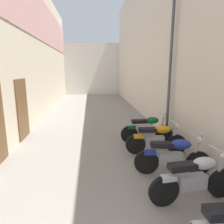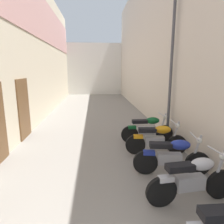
{
  "view_description": "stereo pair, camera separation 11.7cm",
  "coord_description": "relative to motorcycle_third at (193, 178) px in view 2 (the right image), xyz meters",
  "views": [
    {
      "loc": [
        -0.19,
        0.23,
        2.53
      ],
      "look_at": [
        0.46,
        6.22,
        1.25
      ],
      "focal_mm": 32.26,
      "sensor_mm": 36.0,
      "label": 1
    },
    {
      "loc": [
        -0.07,
        0.22,
        2.53
      ],
      "look_at": [
        0.46,
        6.22,
        1.25
      ],
      "focal_mm": 32.26,
      "sensor_mm": 36.0,
      "label": 2
    }
  ],
  "objects": [
    {
      "name": "ground_plane",
      "position": [
        -1.77,
        4.96,
        -0.5
      ],
      "size": [
        37.01,
        37.01,
        0.0
      ],
      "primitive_type": "plane",
      "color": "gray"
    },
    {
      "name": "building_left",
      "position": [
        -4.68,
        6.9,
        3.11
      ],
      "size": [
        0.45,
        21.01,
        7.17
      ],
      "color": "beige",
      "rests_on": "ground"
    },
    {
      "name": "building_right",
      "position": [
        1.14,
        6.95,
        3.43
      ],
      "size": [
        0.45,
        21.01,
        7.87
      ],
      "color": "beige",
      "rests_on": "ground"
    },
    {
      "name": "building_far_end",
      "position": [
        -1.77,
        18.46,
        2.05
      ],
      "size": [
        8.43,
        2.0,
        5.1
      ],
      "primitive_type": "cube",
      "color": "silver",
      "rests_on": "ground"
    },
    {
      "name": "motorcycle_third",
      "position": [
        0.0,
        0.0,
        0.0
      ],
      "size": [
        1.85,
        0.58,
        1.04
      ],
      "color": "black",
      "rests_on": "ground"
    },
    {
      "name": "motorcycle_fourth",
      "position": [
        -0.0,
        1.04,
        0.0
      ],
      "size": [
        1.84,
        0.58,
        1.04
      ],
      "color": "black",
      "rests_on": "ground"
    },
    {
      "name": "motorcycle_fifth",
      "position": [
        0.0,
        2.27,
        0.0
      ],
      "size": [
        1.85,
        0.58,
        1.04
      ],
      "color": "black",
      "rests_on": "ground"
    },
    {
      "name": "motorcycle_sixth",
      "position": [
        0.0,
        3.32,
        0.0
      ],
      "size": [
        1.85,
        0.58,
        1.04
      ],
      "color": "black",
      "rests_on": "ground"
    },
    {
      "name": "street_lamp",
      "position": [
        0.7,
        3.49,
        2.37
      ],
      "size": [
        0.79,
        0.18,
        4.93
      ],
      "color": "#47474C",
      "rests_on": "ground"
    }
  ]
}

